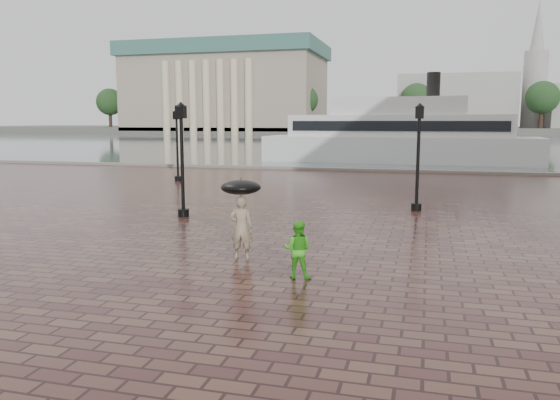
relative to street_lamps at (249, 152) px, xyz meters
name	(u,v)px	position (x,y,z in m)	size (l,w,h in m)	color
ground	(244,314)	(5.00, -15.33, -2.33)	(300.00, 300.00, 0.00)	#361918
harbour_water	(409,142)	(5.00, 76.67, -2.33)	(240.00, 240.00, 0.00)	#434E51
quay_edge	(381,171)	(5.00, 16.67, -2.33)	(80.00, 0.60, 0.30)	slate
far_shore	(417,130)	(5.00, 144.67, -1.33)	(300.00, 60.00, 2.00)	#4C4C47
museum	(226,86)	(-50.00, 129.28, 11.58)	(57.00, 32.50, 26.00)	gray
far_trees	(416,99)	(5.00, 122.67, 7.09)	(188.00, 8.00, 13.50)	#2D2119
street_lamps	(249,152)	(0.00, 0.00, 0.00)	(15.44, 12.44, 4.40)	black
adult_pedestrian	(241,228)	(3.51, -11.21, -1.44)	(0.65, 0.43, 1.78)	gray
child_pedestrian	(298,249)	(5.43, -12.57, -1.62)	(0.69, 0.54, 1.42)	green
ferry_near	(398,136)	(5.70, 26.60, 0.11)	(24.95, 7.09, 8.10)	silver
umbrella	(241,187)	(3.51, -11.21, -0.32)	(1.10, 1.10, 1.17)	black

